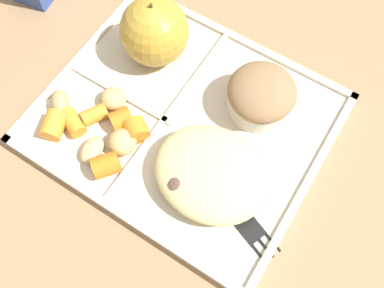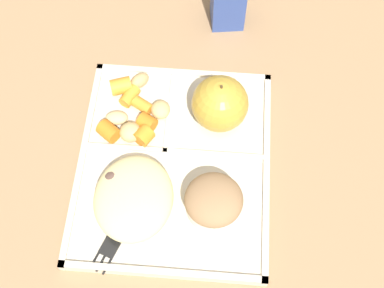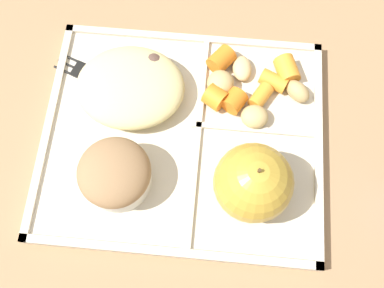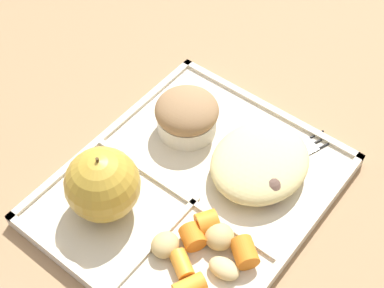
{
  "view_description": "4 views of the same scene",
  "coord_description": "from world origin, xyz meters",
  "px_view_note": "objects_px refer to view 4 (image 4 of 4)",
  "views": [
    {
      "loc": [
        0.13,
        -0.19,
        0.48
      ],
      "look_at": [
        0.03,
        -0.03,
        0.04
      ],
      "focal_mm": 38.41,
      "sensor_mm": 36.0,
      "label": 1
    },
    {
      "loc": [
        0.35,
        0.05,
        0.74
      ],
      "look_at": [
        -0.01,
        0.03,
        0.05
      ],
      "focal_mm": 49.26,
      "sensor_mm": 36.0,
      "label": 2
    },
    {
      "loc": [
        -0.03,
        0.19,
        0.51
      ],
      "look_at": [
        -0.01,
        0.02,
        0.05
      ],
      "focal_mm": 40.37,
      "sensor_mm": 36.0,
      "label": 3
    },
    {
      "loc": [
        -0.31,
        -0.24,
        0.59
      ],
      "look_at": [
        0.02,
        0.02,
        0.06
      ],
      "focal_mm": 52.58,
      "sensor_mm": 36.0,
      "label": 4
    }
  ],
  "objects_px": {
    "green_apple": "(103,185)",
    "bran_muffin": "(187,115)",
    "lunch_tray": "(192,190)",
    "plastic_fork": "(287,157)"
  },
  "relations": [
    {
      "from": "green_apple",
      "to": "bran_muffin",
      "type": "xyz_separation_m",
      "value": [
        0.15,
        -0.0,
        -0.02
      ]
    },
    {
      "from": "lunch_tray",
      "to": "green_apple",
      "type": "xyz_separation_m",
      "value": [
        -0.08,
        0.06,
        0.05
      ]
    },
    {
      "from": "lunch_tray",
      "to": "plastic_fork",
      "type": "relative_size",
      "value": 2.15
    },
    {
      "from": "lunch_tray",
      "to": "bran_muffin",
      "type": "relative_size",
      "value": 4.13
    },
    {
      "from": "green_apple",
      "to": "plastic_fork",
      "type": "height_order",
      "value": "green_apple"
    },
    {
      "from": "lunch_tray",
      "to": "green_apple",
      "type": "distance_m",
      "value": 0.12
    },
    {
      "from": "lunch_tray",
      "to": "plastic_fork",
      "type": "xyz_separation_m",
      "value": [
        0.11,
        -0.07,
        0.01
      ]
    },
    {
      "from": "lunch_tray",
      "to": "plastic_fork",
      "type": "distance_m",
      "value": 0.13
    },
    {
      "from": "lunch_tray",
      "to": "green_apple",
      "type": "bearing_deg",
      "value": 142.87
    },
    {
      "from": "plastic_fork",
      "to": "green_apple",
      "type": "bearing_deg",
      "value": 146.09
    }
  ]
}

